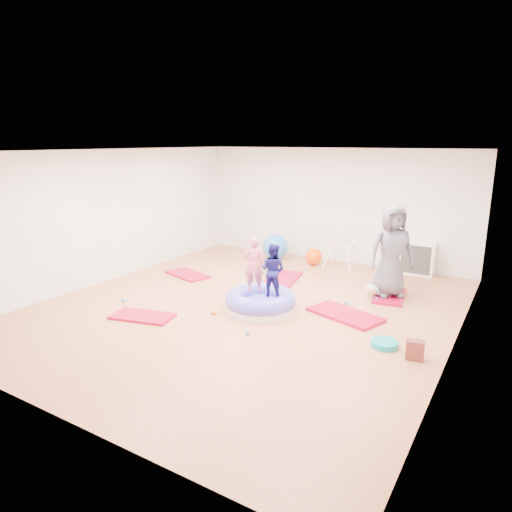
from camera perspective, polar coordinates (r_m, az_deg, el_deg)
The scene contains 19 objects.
room at distance 8.05m, azimuth -1.11°, elevation 3.00°, with size 7.01×8.01×2.81m.
gym_mat_front_left at distance 8.18m, azimuth -14.00°, elevation -7.31°, with size 1.06×0.53×0.04m, color #B30B34.
gym_mat_mid_left at distance 10.45m, azimuth -8.55°, elevation -2.30°, with size 1.08×0.54×0.04m, color #B30B34.
gym_mat_center_back at distance 10.03m, azimuth 3.31°, elevation -2.85°, with size 1.23×0.61×0.05m, color #B30B34.
gym_mat_right at distance 8.15m, azimuth 11.05°, elevation -7.19°, with size 1.28×0.64×0.05m, color #B30B34.
gym_mat_rear_right at distance 9.32m, azimuth 16.35°, elevation -4.78°, with size 1.09×0.55×0.05m, color #B30B34.
inflatable_cushion at distance 8.22m, azimuth 0.57°, elevation -5.77°, with size 1.29×1.29×0.40m.
child_pink at distance 8.10m, azimuth -0.27°, elevation -0.74°, with size 0.37×0.24×1.01m, color #CE5770.
child_navy at distance 7.88m, azimuth 2.11°, elevation -1.43°, with size 0.46×0.36×0.94m, color #141156.
adult_caregiver at distance 9.06m, azimuth 16.60°, elevation 0.63°, with size 0.87×0.56×1.77m, color #4F4E5A.
infant at distance 9.17m, azimuth 14.56°, elevation -4.10°, with size 0.37×0.38×0.22m.
ball_pit_balls at distance 8.22m, azimuth 0.52°, elevation -6.67°, with size 4.15×2.69×0.07m.
exercise_ball_blue at distance 11.70m, azimuth 2.44°, elevation 1.14°, with size 0.64×0.64×0.64m, color blue.
exercise_ball_orange at distance 11.27m, azimuth 7.20°, elevation -0.08°, with size 0.41×0.41×0.41m, color #FF4D03.
infant_play_gym at distance 11.03m, azimuth 10.64°, elevation 0.35°, with size 0.72×0.68×0.55m.
cube_shelf at distance 10.98m, azimuth 19.51°, elevation -0.26°, with size 0.75×0.37×0.75m.
balance_disc at distance 7.14m, azimuth 15.74°, elevation -10.51°, with size 0.40×0.40×0.09m, color #1299A4.
backpack at distance 6.84m, azimuth 19.25°, elevation -11.04°, with size 0.24×0.15×0.28m, color maroon.
yellow_toy at distance 8.20m, azimuth -13.89°, elevation -7.30°, with size 0.20×0.20×0.03m, color #FFA502.
Camera 1 is at (4.22, -6.68, 2.97)m, focal length 32.00 mm.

